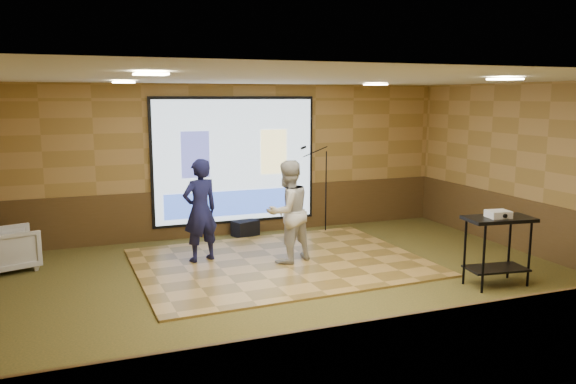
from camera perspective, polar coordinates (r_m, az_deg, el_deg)
name	(u,v)px	position (r m, az deg, el deg)	size (l,w,h in m)	color
ground	(299,287)	(8.33, 1.15, -9.61)	(9.00, 9.00, 0.00)	#343D1C
room_shell	(300,144)	(7.89, 1.20, 4.89)	(9.04, 7.04, 3.02)	#A47E44
wainscot_back	(235,211)	(11.40, -5.36, -1.91)	(9.00, 0.04, 0.95)	#493418
wainscot_front	(446,359)	(5.32, 15.79, -16.00)	(9.00, 0.04, 0.95)	#493418
wainscot_right	(540,230)	(10.65, 24.20, -3.55)	(0.04, 7.00, 0.95)	#493418
projector_screen	(235,162)	(11.20, -5.38, 3.07)	(3.32, 0.06, 2.52)	black
downlight_nw	(124,82)	(9.13, -16.37, 10.65)	(0.32, 0.32, 0.02)	#FFEFBF
downlight_ne	(376,84)	(10.45, 8.89, 10.74)	(0.32, 0.32, 0.02)	#FFEFBF
downlight_sw	(151,74)	(5.85, -13.77, 11.56)	(0.32, 0.32, 0.02)	#FFEFBF
downlight_se	(505,79)	(7.75, 21.19, 10.65)	(0.32, 0.32, 0.02)	#FFEFBF
dance_floor	(280,262)	(9.46, -0.78, -7.14)	(4.65, 3.54, 0.03)	#AA813E
player_left	(200,210)	(9.41, -8.91, -1.85)	(0.63, 0.41, 1.72)	#14153F
player_right	(288,212)	(9.24, -0.02, -2.01)	(0.83, 0.64, 1.70)	beige
av_table	(498,237)	(8.75, 20.55, -4.30)	(0.98, 0.51, 1.03)	black
projector	(498,214)	(8.64, 20.58, -2.11)	(0.31, 0.26, 0.10)	silver
mic_stand	(323,209)	(11.50, 3.60, -1.70)	(0.71, 0.29, 1.80)	black
banquet_chair	(12,249)	(10.05, -26.24, -5.20)	(0.74, 0.76, 0.69)	gray
duffel_bag	(245,228)	(11.29, -4.36, -3.68)	(0.49, 0.33, 0.31)	black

